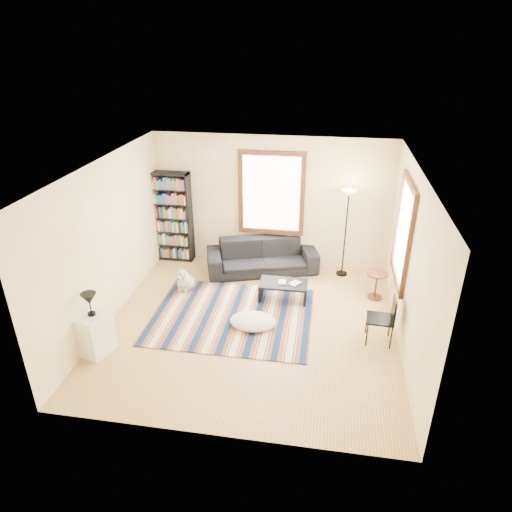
% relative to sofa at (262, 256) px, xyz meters
% --- Properties ---
extents(floor, '(5.00, 5.00, 0.10)m').
position_rel_sofa_xyz_m(floor, '(0.12, -2.05, -0.39)').
color(floor, tan).
rests_on(floor, ground).
extents(ceiling, '(5.00, 5.00, 0.10)m').
position_rel_sofa_xyz_m(ceiling, '(0.12, -2.05, 2.51)').
color(ceiling, white).
rests_on(ceiling, floor).
extents(wall_back, '(5.00, 0.10, 2.80)m').
position_rel_sofa_xyz_m(wall_back, '(0.12, 0.50, 1.06)').
color(wall_back, '#FEEFAB').
rests_on(wall_back, floor).
extents(wall_front, '(5.00, 0.10, 2.80)m').
position_rel_sofa_xyz_m(wall_front, '(0.12, -4.60, 1.06)').
color(wall_front, '#FEEFAB').
rests_on(wall_front, floor).
extents(wall_left, '(0.10, 5.00, 2.80)m').
position_rel_sofa_xyz_m(wall_left, '(-2.43, -2.05, 1.06)').
color(wall_left, '#FEEFAB').
rests_on(wall_left, floor).
extents(wall_right, '(0.10, 5.00, 2.80)m').
position_rel_sofa_xyz_m(wall_right, '(2.67, -2.05, 1.06)').
color(wall_right, '#FEEFAB').
rests_on(wall_right, floor).
extents(window_back, '(1.20, 0.06, 1.60)m').
position_rel_sofa_xyz_m(window_back, '(0.12, 0.42, 1.26)').
color(window_back, white).
rests_on(window_back, wall_back).
extents(window_right, '(0.06, 1.20, 1.60)m').
position_rel_sofa_xyz_m(window_right, '(2.59, -1.25, 1.26)').
color(window_right, white).
rests_on(window_right, wall_right).
extents(rug, '(2.86, 2.28, 0.02)m').
position_rel_sofa_xyz_m(rug, '(-0.26, -1.85, -0.33)').
color(rug, '#0D2344').
rests_on(rug, floor).
extents(sofa, '(1.56, 2.48, 0.67)m').
position_rel_sofa_xyz_m(sofa, '(0.00, 0.00, 0.00)').
color(sofa, black).
rests_on(sofa, floor).
extents(bookshelf, '(0.90, 0.30, 2.00)m').
position_rel_sofa_xyz_m(bookshelf, '(-2.05, 0.27, 0.66)').
color(bookshelf, black).
rests_on(bookshelf, floor).
extents(coffee_table, '(0.98, 0.67, 0.36)m').
position_rel_sofa_xyz_m(coffee_table, '(0.58, -1.11, -0.16)').
color(coffee_table, black).
rests_on(coffee_table, floor).
extents(book_a, '(0.20, 0.15, 0.02)m').
position_rel_sofa_xyz_m(book_a, '(0.48, -1.11, 0.03)').
color(book_a, beige).
rests_on(book_a, coffee_table).
extents(book_b, '(0.25, 0.26, 0.02)m').
position_rel_sofa_xyz_m(book_b, '(0.73, -1.06, 0.03)').
color(book_b, beige).
rests_on(book_b, coffee_table).
extents(floor_cushion, '(0.87, 0.69, 0.20)m').
position_rel_sofa_xyz_m(floor_cushion, '(0.16, -2.10, -0.24)').
color(floor_cushion, beige).
rests_on(floor_cushion, floor).
extents(floor_lamp, '(0.35, 0.35, 1.86)m').
position_rel_sofa_xyz_m(floor_lamp, '(1.70, 0.10, 0.59)').
color(floor_lamp, black).
rests_on(floor_lamp, floor).
extents(side_table, '(0.52, 0.52, 0.54)m').
position_rel_sofa_xyz_m(side_table, '(2.32, -0.77, -0.07)').
color(side_table, '#4F2F13').
rests_on(side_table, floor).
extents(folding_chair, '(0.44, 0.42, 0.86)m').
position_rel_sofa_xyz_m(folding_chair, '(2.27, -2.17, 0.09)').
color(folding_chair, black).
rests_on(folding_chair, floor).
extents(white_cabinet, '(0.50, 0.58, 0.70)m').
position_rel_sofa_xyz_m(white_cabinet, '(-2.18, -3.19, 0.01)').
color(white_cabinet, white).
rests_on(white_cabinet, floor).
extents(table_lamp, '(0.29, 0.29, 0.38)m').
position_rel_sofa_xyz_m(table_lamp, '(-2.18, -3.19, 0.55)').
color(table_lamp, black).
rests_on(table_lamp, white_cabinet).
extents(dog, '(0.44, 0.57, 0.53)m').
position_rel_sofa_xyz_m(dog, '(-1.37, -1.07, -0.07)').
color(dog, '#BEBEBE').
rests_on(dog, floor).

